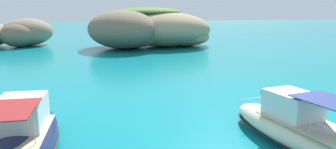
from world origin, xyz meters
name	(u,v)px	position (x,y,z in m)	size (l,w,h in m)	color
islet_large	(148,30)	(5.50, 55.67, 3.27)	(25.57, 18.79, 7.38)	#756651
islet_small	(6,34)	(-20.39, 64.27, 2.43)	(21.67, 14.44, 5.27)	#756651
motorboat_cream	(297,129)	(2.92, 10.97, 0.91)	(3.68, 9.40, 2.87)	beige
motorboat_navy	(21,141)	(-10.04, 13.12, 0.96)	(3.74, 9.90, 3.03)	navy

